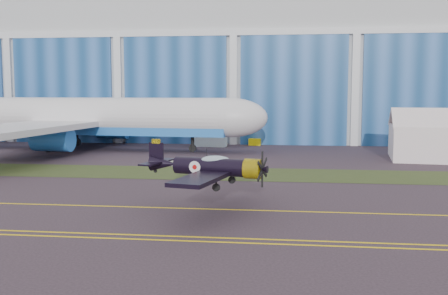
# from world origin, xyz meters

# --- Properties ---
(ground) EXTENTS (260.00, 260.00, 0.00)m
(ground) POSITION_xyz_m (0.00, 0.00, 0.00)
(ground) COLOR #3A2D36
(ground) RESTS_ON ground
(grass_median) EXTENTS (260.00, 10.00, 0.02)m
(grass_median) POSITION_xyz_m (0.00, 14.00, 0.02)
(grass_median) COLOR #475128
(grass_median) RESTS_ON ground
(hangar) EXTENTS (220.00, 45.70, 30.00)m
(hangar) POSITION_xyz_m (0.00, 71.79, 14.96)
(hangar) COLOR silver
(hangar) RESTS_ON ground
(taxiway_centreline) EXTENTS (200.00, 0.20, 0.02)m
(taxiway_centreline) POSITION_xyz_m (0.00, -5.00, 0.01)
(taxiway_centreline) COLOR yellow
(taxiway_centreline) RESTS_ON ground
(edge_line_near) EXTENTS (80.00, 0.20, 0.02)m
(edge_line_near) POSITION_xyz_m (0.00, -14.50, 0.01)
(edge_line_near) COLOR yellow
(edge_line_near) RESTS_ON ground
(edge_line_far) EXTENTS (80.00, 0.20, 0.02)m
(edge_line_far) POSITION_xyz_m (0.00, -13.50, 0.01)
(edge_line_far) COLOR yellow
(edge_line_far) RESTS_ON ground
(warbird) EXTENTS (14.38, 16.17, 4.13)m
(warbird) POSITION_xyz_m (3.90, -6.05, 3.75)
(warbird) COLOR black
(warbird) RESTS_ON ground
(jetliner) EXTENTS (76.72, 66.81, 25.01)m
(jetliner) POSITION_xyz_m (-25.08, 37.79, 12.50)
(jetliner) COLOR silver
(jetliner) RESTS_ON ground
(shipping_container) EXTENTS (5.81, 2.70, 2.45)m
(shipping_container) POSITION_xyz_m (-3.63, 44.80, 1.22)
(shipping_container) COLOR white
(shipping_container) RESTS_ON ground
(tug) EXTENTS (2.21, 1.48, 1.23)m
(tug) POSITION_xyz_m (4.08, 47.72, 0.62)
(tug) COLOR yellow
(tug) RESTS_ON ground
(barrier_a) EXTENTS (2.04, 0.76, 0.90)m
(barrier_a) POSITION_xyz_m (-4.78, 19.93, 0.45)
(barrier_a) COLOR gray
(barrier_a) RESTS_ON ground
(barrier_b) EXTENTS (2.07, 0.88, 0.90)m
(barrier_b) POSITION_xyz_m (3.65, 19.86, 0.45)
(barrier_b) COLOR gray
(barrier_b) RESTS_ON ground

